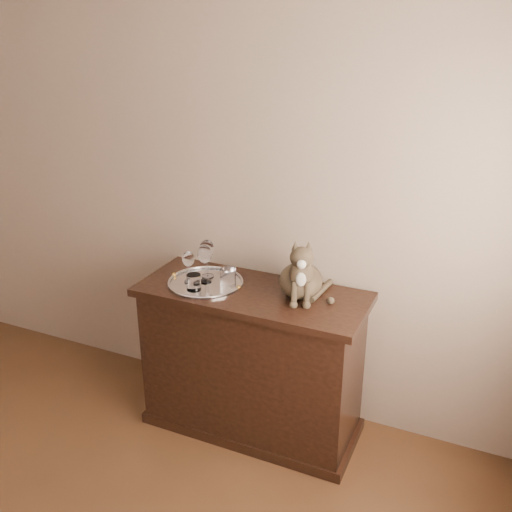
{
  "coord_description": "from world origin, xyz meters",
  "views": [
    {
      "loc": [
        1.71,
        -0.47,
        2.12
      ],
      "look_at": [
        0.62,
        1.95,
        1.04
      ],
      "focal_mm": 40.0,
      "sensor_mm": 36.0,
      "label": 1
    }
  ],
  "objects_px": {
    "tray": "(206,283)",
    "tumbler_c": "(228,278)",
    "wine_glass_b": "(207,258)",
    "cat": "(301,265)",
    "wine_glass_c": "(189,267)",
    "tumbler_b": "(194,282)",
    "wine_glass_d": "(205,264)",
    "sideboard": "(252,361)"
  },
  "relations": [
    {
      "from": "tray",
      "to": "wine_glass_c",
      "type": "relative_size",
      "value": 2.31
    },
    {
      "from": "tray",
      "to": "cat",
      "type": "distance_m",
      "value": 0.54
    },
    {
      "from": "wine_glass_c",
      "to": "tumbler_b",
      "type": "xyz_separation_m",
      "value": [
        0.07,
        -0.07,
        -0.04
      ]
    },
    {
      "from": "wine_glass_d",
      "to": "tumbler_c",
      "type": "xyz_separation_m",
      "value": [
        0.13,
        0.0,
        -0.06
      ]
    },
    {
      "from": "wine_glass_b",
      "to": "wine_glass_d",
      "type": "distance_m",
      "value": 0.07
    },
    {
      "from": "sideboard",
      "to": "wine_glass_c",
      "type": "height_order",
      "value": "wine_glass_c"
    },
    {
      "from": "wine_glass_c",
      "to": "sideboard",
      "type": "bearing_deg",
      "value": 8.78
    },
    {
      "from": "sideboard",
      "to": "cat",
      "type": "xyz_separation_m",
      "value": [
        0.25,
        0.05,
        0.59
      ]
    },
    {
      "from": "wine_glass_c",
      "to": "tumbler_c",
      "type": "height_order",
      "value": "wine_glass_c"
    },
    {
      "from": "tumbler_b",
      "to": "cat",
      "type": "bearing_deg",
      "value": 18.68
    },
    {
      "from": "tray",
      "to": "wine_glass_b",
      "type": "height_order",
      "value": "wine_glass_b"
    },
    {
      "from": "tumbler_b",
      "to": "wine_glass_d",
      "type": "bearing_deg",
      "value": 87.78
    },
    {
      "from": "tumbler_b",
      "to": "cat",
      "type": "relative_size",
      "value": 0.25
    },
    {
      "from": "wine_glass_b",
      "to": "cat",
      "type": "bearing_deg",
      "value": -0.22
    },
    {
      "from": "wine_glass_d",
      "to": "cat",
      "type": "bearing_deg",
      "value": 6.73
    },
    {
      "from": "sideboard",
      "to": "wine_glass_b",
      "type": "bearing_deg",
      "value": 170.01
    },
    {
      "from": "tray",
      "to": "cat",
      "type": "relative_size",
      "value": 1.19
    },
    {
      "from": "tray",
      "to": "wine_glass_b",
      "type": "xyz_separation_m",
      "value": [
        -0.03,
        0.07,
        0.11
      ]
    },
    {
      "from": "wine_glass_c",
      "to": "wine_glass_b",
      "type": "bearing_deg",
      "value": 62.26
    },
    {
      "from": "wine_glass_c",
      "to": "cat",
      "type": "xyz_separation_m",
      "value": [
        0.59,
        0.1,
        0.07
      ]
    },
    {
      "from": "wine_glass_b",
      "to": "tumbler_b",
      "type": "bearing_deg",
      "value": -84.7
    },
    {
      "from": "tray",
      "to": "wine_glass_d",
      "type": "bearing_deg",
      "value": 121.4
    },
    {
      "from": "sideboard",
      "to": "wine_glass_b",
      "type": "height_order",
      "value": "wine_glass_b"
    },
    {
      "from": "tray",
      "to": "tumbler_c",
      "type": "xyz_separation_m",
      "value": [
        0.13,
        0.01,
        0.05
      ]
    },
    {
      "from": "wine_glass_c",
      "to": "tumbler_c",
      "type": "xyz_separation_m",
      "value": [
        0.21,
        0.04,
        -0.04
      ]
    },
    {
      "from": "wine_glass_b",
      "to": "wine_glass_c",
      "type": "relative_size",
      "value": 1.22
    },
    {
      "from": "wine_glass_b",
      "to": "sideboard",
      "type": "bearing_deg",
      "value": -9.99
    },
    {
      "from": "wine_glass_d",
      "to": "cat",
      "type": "xyz_separation_m",
      "value": [
        0.51,
        0.06,
        0.06
      ]
    },
    {
      "from": "tray",
      "to": "wine_glass_d",
      "type": "distance_m",
      "value": 0.11
    },
    {
      "from": "tumbler_c",
      "to": "wine_glass_c",
      "type": "bearing_deg",
      "value": -168.57
    },
    {
      "from": "wine_glass_c",
      "to": "wine_glass_d",
      "type": "bearing_deg",
      "value": 28.41
    },
    {
      "from": "wine_glass_b",
      "to": "tumbler_b",
      "type": "xyz_separation_m",
      "value": [
        0.02,
        -0.18,
        -0.06
      ]
    },
    {
      "from": "wine_glass_d",
      "to": "sideboard",
      "type": "bearing_deg",
      "value": 2.6
    },
    {
      "from": "wine_glass_c",
      "to": "tumbler_b",
      "type": "distance_m",
      "value": 0.11
    },
    {
      "from": "wine_glass_c",
      "to": "wine_glass_d",
      "type": "distance_m",
      "value": 0.09
    },
    {
      "from": "wine_glass_d",
      "to": "tumbler_b",
      "type": "distance_m",
      "value": 0.13
    },
    {
      "from": "wine_glass_b",
      "to": "wine_glass_c",
      "type": "bearing_deg",
      "value": -117.74
    },
    {
      "from": "wine_glass_d",
      "to": "tumbler_c",
      "type": "distance_m",
      "value": 0.15
    },
    {
      "from": "sideboard",
      "to": "tumbler_b",
      "type": "xyz_separation_m",
      "value": [
        -0.27,
        -0.13,
        0.48
      ]
    },
    {
      "from": "tumbler_b",
      "to": "cat",
      "type": "xyz_separation_m",
      "value": [
        0.52,
        0.17,
        0.12
      ]
    },
    {
      "from": "cat",
      "to": "wine_glass_b",
      "type": "bearing_deg",
      "value": 159.95
    },
    {
      "from": "tray",
      "to": "tumbler_b",
      "type": "bearing_deg",
      "value": -96.65
    }
  ]
}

